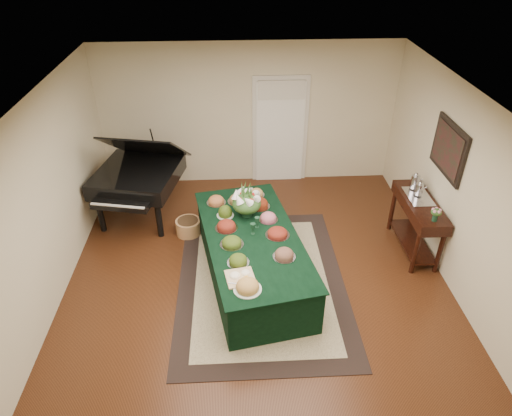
{
  "coord_description": "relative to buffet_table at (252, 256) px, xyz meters",
  "views": [
    {
      "loc": [
        -0.29,
        -5.04,
        4.55
      ],
      "look_at": [
        0.0,
        0.3,
        1.05
      ],
      "focal_mm": 32.0,
      "sensor_mm": 36.0,
      "label": 1
    }
  ],
  "objects": [
    {
      "name": "wall_painting",
      "position": [
        2.78,
        0.51,
        1.38
      ],
      "size": [
        0.05,
        0.95,
        0.75
      ],
      "color": "black",
      "rests_on": "ground"
    },
    {
      "name": "floral_centerpiece",
      "position": [
        -0.06,
        0.53,
        0.62
      ],
      "size": [
        0.44,
        0.44,
        0.44
      ],
      "color": "#153622",
      "rests_on": "buffet_table"
    },
    {
      "name": "pink_bouquet",
      "position": [
        2.56,
        -0.01,
        0.67
      ],
      "size": [
        0.16,
        0.16,
        0.21
      ],
      "color": "#153622",
      "rests_on": "mahogany_sideboard"
    },
    {
      "name": "grand_piano",
      "position": [
        -1.85,
        1.69,
        0.43
      ],
      "size": [
        1.65,
        1.77,
        1.63
      ],
      "color": "black",
      "rests_on": "ground"
    },
    {
      "name": "tea_service",
      "position": [
        2.56,
        0.73,
        0.65
      ],
      "size": [
        0.34,
        0.58,
        0.3
      ],
      "color": "silver",
      "rests_on": "mahogany_sideboard"
    },
    {
      "name": "food_platters",
      "position": [
        -0.06,
        0.14,
        0.41
      ],
      "size": [
        1.22,
        2.46,
        0.13
      ],
      "color": "silver",
      "rests_on": "buffet_table"
    },
    {
      "name": "kitchen_doorway",
      "position": [
        0.67,
        2.89,
        0.66
      ],
      "size": [
        1.05,
        0.07,
        2.1
      ],
      "color": "silver",
      "rests_on": "ground"
    },
    {
      "name": "buffet_table",
      "position": [
        0.0,
        0.0,
        0.0
      ],
      "size": [
        1.74,
        2.88,
        0.73
      ],
      "color": "black",
      "rests_on": "ground"
    },
    {
      "name": "wicker_basket",
      "position": [
        -1.01,
        1.11,
        -0.24
      ],
      "size": [
        0.41,
        0.41,
        0.26
      ],
      "primitive_type": "cylinder",
      "color": "#AC7545",
      "rests_on": "ground"
    },
    {
      "name": "cutting_board",
      "position": [
        -0.19,
        -0.85,
        0.4
      ],
      "size": [
        0.41,
        0.41,
        0.1
      ],
      "color": "tan",
      "rests_on": "buffet_table"
    },
    {
      "name": "green_goblets",
      "position": [
        0.05,
        0.12,
        0.45
      ],
      "size": [
        0.14,
        0.23,
        0.18
      ],
      "color": "#153622",
      "rests_on": "buffet_table"
    },
    {
      "name": "mahogany_sideboard",
      "position": [
        2.56,
        0.51,
        0.33
      ],
      "size": [
        0.45,
        1.33,
        0.9
      ],
      "color": "black",
      "rests_on": "ground"
    },
    {
      "name": "area_rug",
      "position": [
        0.13,
        -0.13,
        -0.36
      ],
      "size": [
        2.4,
        3.35,
        0.01
      ],
      "color": "black",
      "rests_on": "ground"
    },
    {
      "name": "ground",
      "position": [
        0.07,
        -0.08,
        -0.37
      ],
      "size": [
        6.0,
        6.0,
        0.0
      ],
      "primitive_type": "plane",
      "color": "black",
      "rests_on": "ground"
    }
  ]
}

